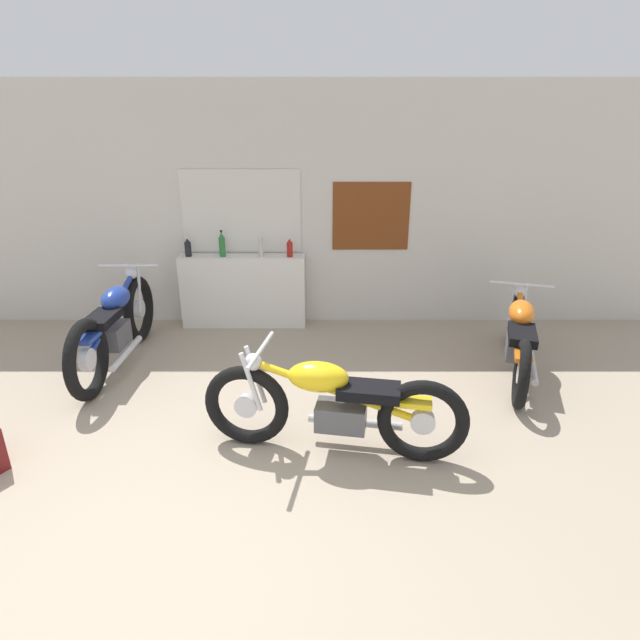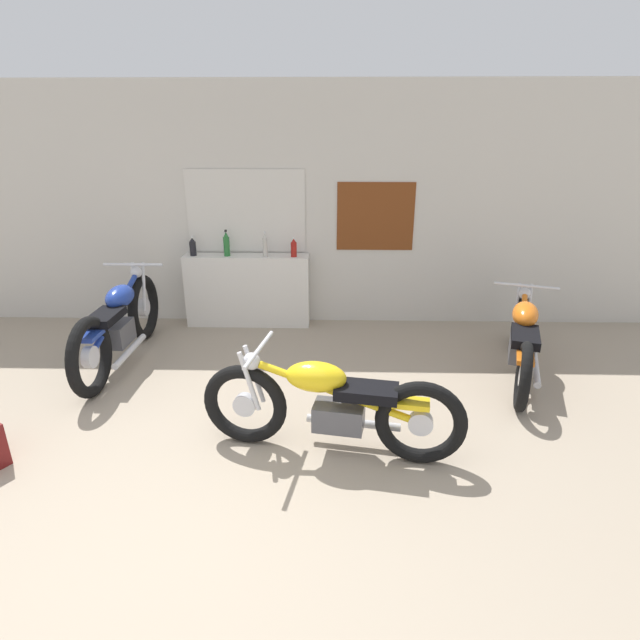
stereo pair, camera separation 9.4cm
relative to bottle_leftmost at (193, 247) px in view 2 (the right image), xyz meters
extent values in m
plane|color=gray|center=(0.65, -3.54, -0.97)|extent=(24.00, 24.00, 0.00)
cube|color=beige|center=(0.65, 0.20, 0.43)|extent=(10.00, 0.06, 2.80)
cube|color=silver|center=(0.62, 0.17, 0.40)|extent=(1.34, 0.01, 0.90)
cube|color=beige|center=(0.62, 0.16, 0.40)|extent=(1.40, 0.01, 0.96)
cube|color=brown|center=(2.15, 0.17, 0.34)|extent=(0.91, 0.01, 0.79)
cube|color=silver|center=(0.62, 0.02, -0.54)|extent=(1.49, 0.28, 0.87)
cylinder|color=black|center=(0.00, 0.00, -0.02)|extent=(0.08, 0.08, 0.17)
cone|color=black|center=(0.00, 0.00, 0.09)|extent=(0.06, 0.06, 0.05)
cylinder|color=silver|center=(0.00, 0.00, 0.12)|extent=(0.03, 0.03, 0.02)
cylinder|color=#23662D|center=(0.41, -0.01, 0.01)|extent=(0.07, 0.07, 0.22)
cone|color=#23662D|center=(0.41, -0.01, 0.15)|extent=(0.06, 0.06, 0.06)
cylinder|color=black|center=(0.41, -0.01, 0.19)|extent=(0.03, 0.03, 0.02)
cylinder|color=#B7B2A8|center=(0.86, -0.02, 0.00)|extent=(0.06, 0.06, 0.21)
cone|color=#B7B2A8|center=(0.86, -0.02, 0.14)|extent=(0.05, 0.05, 0.06)
cylinder|color=silver|center=(0.86, -0.02, 0.18)|extent=(0.02, 0.02, 0.02)
cylinder|color=maroon|center=(1.20, -0.03, -0.02)|extent=(0.07, 0.07, 0.17)
cone|color=maroon|center=(1.20, -0.03, 0.09)|extent=(0.06, 0.06, 0.05)
cylinder|color=silver|center=(1.20, -0.03, 0.12)|extent=(0.03, 0.03, 0.02)
torus|color=black|center=(3.72, -0.60, -0.67)|extent=(0.28, 0.61, 0.61)
cylinder|color=silver|center=(3.72, -0.60, -0.67)|extent=(0.11, 0.18, 0.17)
torus|color=black|center=(3.28, -1.93, -0.67)|extent=(0.28, 0.61, 0.61)
cylinder|color=silver|center=(3.28, -1.93, -0.67)|extent=(0.11, 0.18, 0.17)
cube|color=#4C4C51|center=(3.48, -1.33, -0.68)|extent=(0.33, 0.44, 0.18)
cylinder|color=orange|center=(3.48, -1.33, -0.50)|extent=(0.45, 1.23, 0.38)
ellipsoid|color=orange|center=(3.54, -1.16, -0.39)|extent=(0.38, 0.53, 0.22)
cube|color=black|center=(3.41, -1.53, -0.47)|extent=(0.38, 0.53, 0.08)
cube|color=orange|center=(3.31, -1.85, -0.53)|extent=(0.22, 0.31, 0.04)
cylinder|color=silver|center=(3.64, -0.65, -0.45)|extent=(0.09, 0.17, 0.43)
cylinder|color=silver|center=(3.75, -0.69, -0.45)|extent=(0.09, 0.17, 0.43)
cylinder|color=silver|center=(3.68, -0.73, -0.23)|extent=(0.62, 0.23, 0.03)
sphere|color=silver|center=(3.69, -0.68, -0.33)|extent=(0.13, 0.13, 0.13)
cylinder|color=silver|center=(3.58, -1.47, -0.81)|extent=(0.30, 0.75, 0.06)
torus|color=black|center=(-0.51, -0.44, -0.61)|extent=(0.11, 0.74, 0.74)
cylinder|color=silver|center=(-0.51, -0.44, -0.61)|extent=(0.08, 0.20, 0.20)
torus|color=black|center=(-0.51, -1.77, -0.61)|extent=(0.11, 0.74, 0.74)
cylinder|color=silver|center=(-0.51, -1.77, -0.61)|extent=(0.08, 0.20, 0.20)
cube|color=#4C4C51|center=(-0.51, -1.17, -0.62)|extent=(0.22, 0.37, 0.22)
cylinder|color=navy|center=(-0.51, -1.17, -0.40)|extent=(0.06, 1.22, 0.45)
ellipsoid|color=navy|center=(-0.51, -1.00, -0.29)|extent=(0.24, 0.45, 0.22)
cube|color=black|center=(-0.51, -1.37, -0.37)|extent=(0.24, 0.45, 0.08)
cube|color=navy|center=(-0.51, -1.69, -0.43)|extent=(0.14, 0.27, 0.04)
cylinder|color=silver|center=(-0.57, -0.50, -0.34)|extent=(0.04, 0.16, 0.53)
cylinder|color=silver|center=(-0.45, -0.51, -0.34)|extent=(0.04, 0.16, 0.53)
cylinder|color=silver|center=(-0.51, -0.57, -0.07)|extent=(0.64, 0.04, 0.03)
sphere|color=silver|center=(-0.51, -0.51, -0.17)|extent=(0.13, 0.13, 0.13)
cylinder|color=silver|center=(-0.37, -1.26, -0.77)|extent=(0.07, 0.73, 0.06)
torus|color=black|center=(1.00, -2.48, -0.65)|extent=(0.66, 0.21, 0.65)
cylinder|color=silver|center=(1.00, -2.48, -0.65)|extent=(0.19, 0.10, 0.18)
torus|color=black|center=(2.29, -2.71, -0.65)|extent=(0.66, 0.21, 0.65)
cylinder|color=silver|center=(2.29, -2.71, -0.65)|extent=(0.19, 0.10, 0.18)
cube|color=#4C4C51|center=(1.71, -2.61, -0.66)|extent=(0.40, 0.28, 0.19)
cylinder|color=yellow|center=(1.71, -2.61, -0.47)|extent=(1.19, 0.26, 0.40)
ellipsoid|color=yellow|center=(1.54, -2.58, -0.36)|extent=(0.48, 0.31, 0.22)
cube|color=black|center=(1.90, -2.64, -0.44)|extent=(0.48, 0.31, 0.08)
cube|color=yellow|center=(2.21, -2.69, -0.50)|extent=(0.28, 0.18, 0.04)
cylinder|color=silver|center=(1.05, -2.55, -0.41)|extent=(0.16, 0.06, 0.46)
cylinder|color=silver|center=(1.07, -2.43, -0.41)|extent=(0.16, 0.06, 0.46)
cylinder|color=silver|center=(1.13, -2.51, -0.18)|extent=(0.14, 0.64, 0.03)
sphere|color=silver|center=(1.07, -2.49, -0.28)|extent=(0.13, 0.13, 0.13)
cylinder|color=silver|center=(1.82, -2.48, -0.80)|extent=(0.72, 0.19, 0.06)
camera|label=1|loc=(1.55, -5.76, 1.30)|focal=28.00mm
camera|label=2|loc=(1.65, -5.76, 1.30)|focal=28.00mm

